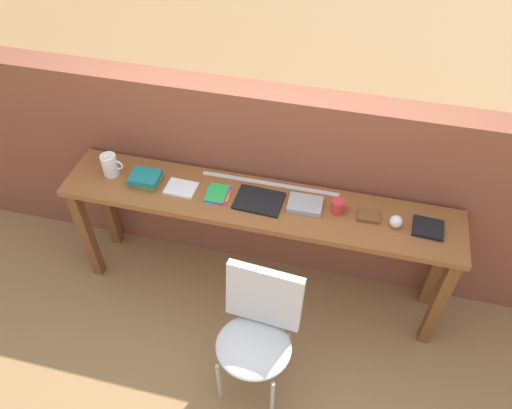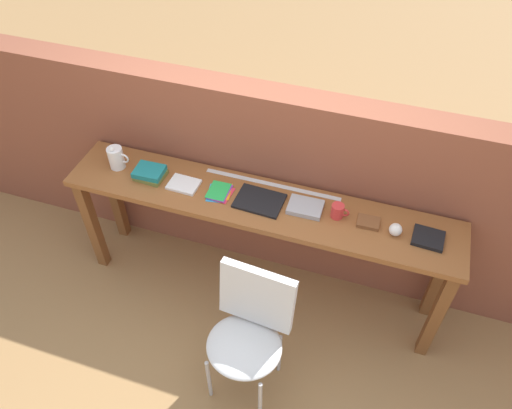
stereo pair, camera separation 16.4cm
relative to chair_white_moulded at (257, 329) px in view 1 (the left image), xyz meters
name	(u,v)px [view 1 (the left image)]	position (x,y,z in m)	size (l,w,h in m)	color
ground_plane	(248,319)	(-0.16, 0.36, -0.53)	(40.00, 40.00, 0.00)	#9E7547
brick_wall_back	(269,183)	(-0.16, 1.00, 0.20)	(6.00, 0.20, 1.46)	brown
sideboard	(258,217)	(-0.16, 0.66, 0.21)	(2.50, 0.44, 0.88)	brown
chair_white_moulded	(257,329)	(0.00, 0.00, 0.00)	(0.47, 0.49, 0.89)	silver
pitcher_white	(110,165)	(-1.14, 0.68, 0.43)	(0.14, 0.10, 0.18)	white
book_stack_leftmost	(146,179)	(-0.89, 0.66, 0.39)	(0.19, 0.16, 0.07)	olive
magazine_cycling	(181,188)	(-0.65, 0.65, 0.36)	(0.19, 0.15, 0.02)	white
pamphlet_pile_colourful	(218,194)	(-0.41, 0.66, 0.36)	(0.17, 0.19, 0.01)	#3399D8
book_open_centre	(259,201)	(-0.15, 0.66, 0.36)	(0.29, 0.22, 0.02)	black
book_grey_hardcover	(305,204)	(0.13, 0.69, 0.37)	(0.21, 0.16, 0.03)	#9E9EA3
mug	(338,206)	(0.33, 0.69, 0.40)	(0.11, 0.08, 0.09)	red
leather_journal_brown	(368,216)	(0.51, 0.69, 0.37)	(0.13, 0.10, 0.02)	brown
sports_ball_small	(396,222)	(0.67, 0.65, 0.39)	(0.08, 0.08, 0.08)	silver
book_repair_rightmost	(428,228)	(0.86, 0.67, 0.37)	(0.17, 0.16, 0.02)	black
ruler_metal_back_edge	(270,184)	(-0.12, 0.83, 0.35)	(0.89, 0.03, 0.00)	silver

